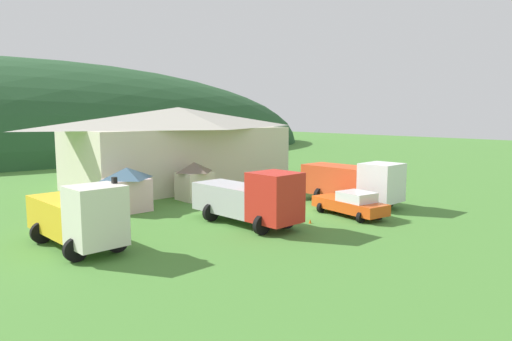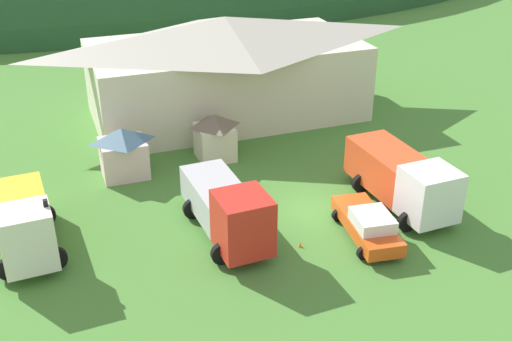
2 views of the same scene
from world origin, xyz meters
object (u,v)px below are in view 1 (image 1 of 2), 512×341
at_px(play_shed_cream, 194,180).
at_px(play_shed_pink, 127,189).
at_px(heavy_rig_white, 354,181).
at_px(heavy_rig_striped, 79,216).
at_px(traffic_light_west, 115,206).
at_px(depot_building, 179,146).
at_px(crane_truck_red, 251,198).
at_px(traffic_cone_near_pickup, 310,223).
at_px(service_pickup_orange, 351,204).

bearing_deg(play_shed_cream, play_shed_pink, -175.79).
relative_size(play_shed_pink, heavy_rig_white, 0.40).
bearing_deg(play_shed_cream, heavy_rig_striped, -148.71).
distance_m(play_shed_cream, traffic_light_west, 13.57).
height_order(depot_building, crane_truck_red, depot_building).
bearing_deg(heavy_rig_striped, play_shed_cream, 118.17).
relative_size(depot_building, traffic_light_west, 5.57).
xyz_separation_m(play_shed_cream, heavy_rig_white, (7.72, -9.24, 0.22)).
height_order(play_shed_pink, traffic_cone_near_pickup, play_shed_pink).
distance_m(service_pickup_orange, traffic_light_west, 15.08).
distance_m(heavy_rig_white, traffic_cone_near_pickup, 7.17).
bearing_deg(service_pickup_orange, heavy_rig_striped, -98.90).
relative_size(play_shed_cream, heavy_rig_white, 0.39).
bearing_deg(service_pickup_orange, crane_truck_red, -103.53).
bearing_deg(play_shed_pink, depot_building, 39.72).
relative_size(heavy_rig_striped, traffic_light_west, 1.92).
height_order(depot_building, traffic_cone_near_pickup, depot_building).
height_order(play_shed_cream, traffic_light_west, traffic_light_west).
bearing_deg(heavy_rig_striped, play_shed_pink, 135.77).
height_order(heavy_rig_white, traffic_light_west, traffic_light_west).
xyz_separation_m(heavy_rig_striped, traffic_cone_near_pickup, (12.43, -4.08, -1.65)).
height_order(service_pickup_orange, traffic_light_west, traffic_light_west).
bearing_deg(heavy_rig_white, depot_building, -165.88).
bearing_deg(depot_building, traffic_cone_near_pickup, -96.17).
height_order(depot_building, traffic_light_west, depot_building).
bearing_deg(heavy_rig_white, play_shed_pink, -125.80).
xyz_separation_m(heavy_rig_white, traffic_light_west, (-18.06, 0.48, 0.54)).
bearing_deg(service_pickup_orange, play_shed_cream, -151.88).
height_order(heavy_rig_striped, crane_truck_red, crane_truck_red).
xyz_separation_m(heavy_rig_striped, traffic_light_west, (1.10, -1.81, 0.62)).
distance_m(heavy_rig_striped, crane_truck_red, 9.64).
bearing_deg(service_pickup_orange, depot_building, -168.25).
height_order(play_shed_pink, crane_truck_red, crane_truck_red).
relative_size(play_shed_pink, heavy_rig_striped, 0.43).
xyz_separation_m(play_shed_cream, service_pickup_orange, (4.43, -11.48, -0.68)).
xyz_separation_m(depot_building, crane_truck_red, (-4.95, -15.83, -2.04)).
relative_size(heavy_rig_white, service_pickup_orange, 1.40).
relative_size(heavy_rig_striped, heavy_rig_white, 0.93).
bearing_deg(crane_truck_red, heavy_rig_striped, -105.26).
distance_m(depot_building, heavy_rig_striped, 19.96).
height_order(play_shed_pink, traffic_light_west, traffic_light_west).
bearing_deg(crane_truck_red, traffic_cone_near_pickup, 54.15).
relative_size(heavy_rig_white, traffic_cone_near_pickup, 14.20).
bearing_deg(service_pickup_orange, play_shed_pink, -130.37).
height_order(play_shed_cream, crane_truck_red, crane_truck_red).
bearing_deg(depot_building, play_shed_cream, -113.32).
xyz_separation_m(heavy_rig_striped, heavy_rig_white, (19.15, -2.29, 0.08)).
bearing_deg(traffic_cone_near_pickup, play_shed_cream, 95.14).
bearing_deg(play_shed_pink, traffic_light_west, -118.88).
relative_size(depot_building, play_shed_cream, 6.94).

